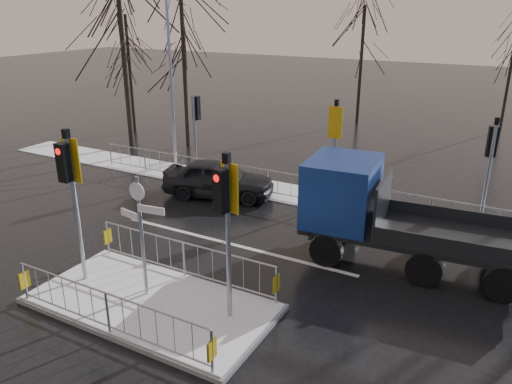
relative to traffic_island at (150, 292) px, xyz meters
The scene contains 12 objects.
ground 0.39m from the traffic_island, 42.90° to the right, with size 120.00×120.00×0.00m, color black.
snow_verge 8.60m from the traffic_island, 89.92° to the left, with size 30.00×2.00×0.04m, color white.
lane_markings 0.52m from the traffic_island, 88.07° to the right, with size 8.00×11.38×0.01m.
traffic_island is the anchor object (origin of this frame).
far_kerb_fixtures 8.11m from the traffic_island, 87.84° to the left, with size 18.00×0.65×3.83m.
car_far_lane 7.54m from the traffic_island, 110.07° to the left, with size 1.69×4.20×1.43m, color black.
flatbed_truck 6.43m from the traffic_island, 52.33° to the left, with size 6.32×2.74×2.85m.
tree_near_a 16.23m from the traffic_island, 133.66° to the left, with size 4.75×4.75×8.97m.
tree_near_b 15.57m from the traffic_island, 122.60° to the left, with size 4.00×4.00×7.55m.
tree_near_c 18.84m from the traffic_island, 132.79° to the left, with size 3.50×3.50×6.61m.
tree_far_a 22.52m from the traffic_island, 95.17° to the left, with size 3.75×3.75×7.08m.
street_lamp_left 12.17m from the traffic_island, 124.07° to the left, with size 1.25×0.18×8.20m.
Camera 1 is at (7.24, -7.89, 6.86)m, focal length 35.00 mm.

